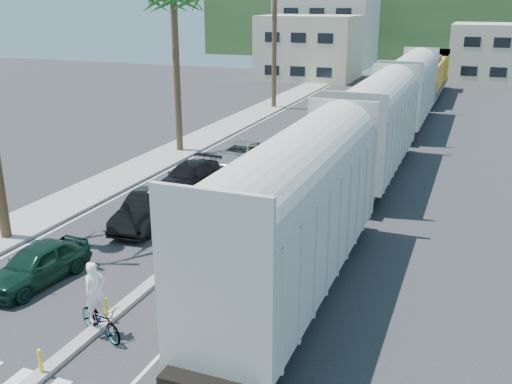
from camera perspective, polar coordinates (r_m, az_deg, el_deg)
ground at (r=18.04m, az=-18.43°, el=-15.31°), size 140.00×140.00×0.00m
sidewalk at (r=41.87m, az=-5.87°, el=5.11°), size 3.00×90.00×0.15m
rails at (r=40.67m, az=13.40°, el=4.23°), size 1.56×100.00×0.06m
median at (r=34.15m, az=3.03°, el=2.09°), size 0.45×60.00×0.85m
lane_markings at (r=39.44m, az=2.40°, el=4.24°), size 9.42×90.00×0.01m
freight_train at (r=38.77m, az=13.41°, el=7.89°), size 3.00×60.94×5.85m
buildings at (r=84.63m, az=10.38°, el=14.65°), size 38.00×27.00×10.00m
hillside at (r=111.67m, az=16.83°, el=15.92°), size 80.00×20.00×12.00m
car_lead at (r=22.26m, az=-21.06°, el=-6.75°), size 2.54×4.57×1.44m
car_second at (r=26.31m, az=-10.81°, el=-1.75°), size 2.55×5.03×1.55m
car_third at (r=31.14m, az=-6.76°, el=1.54°), size 2.31×5.03×1.42m
car_rear at (r=35.61m, az=-1.60°, el=3.80°), size 2.69×5.11×1.36m
cyclist at (r=18.32m, az=-15.39°, el=-11.63°), size 2.16×2.57×2.44m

